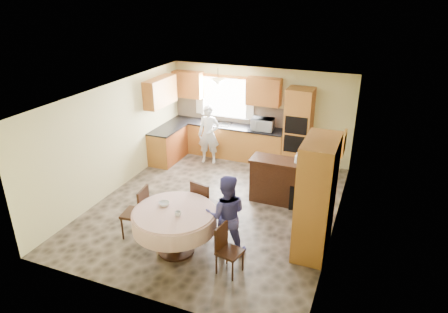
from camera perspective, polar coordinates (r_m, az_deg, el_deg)
floor at (r=8.84m, az=-1.08°, el=-7.02°), size 5.00×6.00×0.01m
ceiling at (r=7.88m, az=-1.22°, el=8.88°), size 5.00×6.00×0.01m
wall_back at (r=10.93m, az=5.05°, el=6.14°), size 5.00×0.02×2.50m
wall_front at (r=5.95m, az=-12.71°, el=-9.98°), size 5.00×0.02×2.50m
wall_left at (r=9.48m, az=-15.21°, el=2.65°), size 0.02×6.00×2.50m
wall_right at (r=7.73m, az=16.19°, el=-2.24°), size 0.02×6.00×2.50m
window at (r=11.14m, az=0.12°, el=8.42°), size 1.40×0.03×1.10m
curtain_left at (r=11.37m, az=-3.53°, el=8.95°), size 0.22×0.02×1.15m
curtain_right at (r=10.83m, az=3.74°, el=8.21°), size 0.22×0.02×1.15m
base_cab_back at (r=11.20m, az=0.29°, el=2.26°), size 3.30×0.60×0.88m
counter_back at (r=11.04m, az=0.30°, el=4.49°), size 3.30×0.64×0.04m
base_cab_left at (r=11.00m, az=-8.01°, el=1.62°), size 0.60×1.20×0.88m
counter_left at (r=10.84m, az=-8.14°, el=3.88°), size 0.64×1.20×0.04m
backsplash at (r=11.21m, az=0.85°, el=6.28°), size 3.30×0.02×0.55m
wall_cab_left at (r=11.36m, az=-5.16°, el=10.23°), size 0.85×0.33×0.72m
wall_cab_right at (r=10.56m, az=5.70°, el=9.22°), size 0.90×0.33×0.72m
wall_cab_side at (r=10.61m, az=-9.09°, el=9.11°), size 0.33×1.20×0.72m
oven_tower at (r=10.44m, az=10.55°, el=3.90°), size 0.66×0.62×2.12m
oven_upper at (r=10.09m, az=10.25°, el=4.37°), size 0.56×0.01×0.45m
oven_lower at (r=10.26m, az=10.05°, el=1.73°), size 0.56×0.01×0.45m
pendant at (r=10.58m, az=-0.86°, el=10.52°), size 0.36×0.36×0.18m
sideboard at (r=8.88m, az=7.99°, el=-3.66°), size 1.31×0.54×0.94m
space_heater at (r=8.79m, az=10.60°, el=-5.55°), size 0.47×0.38×0.56m
cupboard at (r=7.14m, az=13.03°, el=-5.71°), size 0.56×1.12×2.14m
dining_table at (r=7.15m, az=-7.07°, el=-8.96°), size 1.49×1.49×0.85m
chair_left at (r=7.74m, az=-12.09°, el=-7.48°), size 0.50×0.50×1.03m
chair_back at (r=7.81m, az=-2.94°, el=-6.61°), size 0.53×0.53×1.03m
chair_right at (r=6.76m, az=0.31°, el=-12.78°), size 0.44×0.44×0.87m
framed_picture at (r=8.05m, az=16.71°, el=1.82°), size 0.06×0.52×0.43m
microwave at (r=10.61m, az=5.53°, el=4.61°), size 0.61×0.44×0.32m
person_sink at (r=10.67m, az=-2.18°, el=3.16°), size 0.65×0.50×1.58m
person_dining at (r=7.04m, az=0.30°, el=-8.39°), size 0.89×0.79×1.52m
bowl_sideboard at (r=8.74m, az=6.05°, el=-0.40°), size 0.28×0.28×0.05m
bottle_sideboard at (r=8.55m, az=10.41°, el=-0.31°), size 0.14×0.14×0.30m
cup_table at (r=6.87m, az=-6.59°, el=-8.14°), size 0.11×0.11×0.09m
bowl_table at (r=7.22m, az=-8.56°, el=-6.72°), size 0.26×0.26×0.06m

